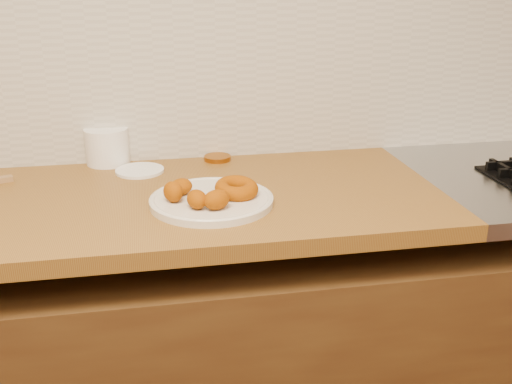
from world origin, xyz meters
The scene contains 8 objects.
base_cabinet centered at (0.00, 1.69, 0.39)m, with size 3.60×0.60×0.77m, color #4F3516.
backsplash centered at (0.00, 1.99, 1.20)m, with size 3.60×0.02×0.60m, color beige.
donut_plate centered at (-0.06, 1.61, 0.91)m, with size 0.28×0.28×0.02m, color silver.
ring_donut centered at (0.00, 1.61, 0.93)m, with size 0.10×0.10×0.04m, color #A05200.
fried_dough_chunks centered at (-0.11, 1.58, 0.94)m, with size 0.16×0.18×0.05m.
plastic_tub centered at (-0.31, 1.97, 0.95)m, with size 0.12×0.12×0.10m, color white.
tub_lid centered at (-0.22, 1.87, 0.90)m, with size 0.13×0.13×0.01m, color white.
brass_jar_lid centered at (-0.01, 1.94, 0.91)m, with size 0.08×0.08×0.01m, color #A36015.
Camera 1 is at (-0.20, 0.33, 1.40)m, focal length 42.00 mm.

